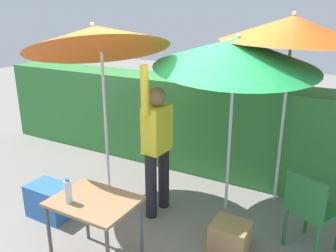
{
  "coord_description": "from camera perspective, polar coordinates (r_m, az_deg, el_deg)",
  "views": [
    {
      "loc": [
        1.98,
        -3.2,
        2.43
      ],
      "look_at": [
        0.0,
        0.3,
        1.1
      ],
      "focal_mm": 37.59,
      "sensor_mm": 36.0,
      "label": 1
    }
  ],
  "objects": [
    {
      "name": "ground_plane",
      "position": [
        4.48,
        -1.95,
        -14.57
      ],
      "size": [
        24.0,
        24.0,
        0.0
      ],
      "primitive_type": "plane",
      "color": "gray"
    },
    {
      "name": "hedge_row",
      "position": [
        5.49,
        6.83,
        -0.1
      ],
      "size": [
        8.0,
        0.7,
        1.42
      ],
      "primitive_type": "cube",
      "color": "#38843D",
      "rests_on": "ground_plane"
    },
    {
      "name": "umbrella_rainbow",
      "position": [
        4.07,
        10.99,
        11.6
      ],
      "size": [
        1.9,
        1.9,
        2.28
      ],
      "color": "silver",
      "rests_on": "ground_plane"
    },
    {
      "name": "umbrella_orange",
      "position": [
        4.32,
        -11.45,
        13.67
      ],
      "size": [
        1.81,
        1.74,
        2.6
      ],
      "color": "silver",
      "rests_on": "ground_plane"
    },
    {
      "name": "umbrella_yellow",
      "position": [
        4.45,
        19.57,
        14.6
      ],
      "size": [
        1.7,
        1.69,
        2.42
      ],
      "color": "silver",
      "rests_on": "ground_plane"
    },
    {
      "name": "person_vendor",
      "position": [
        4.19,
        -1.78,
        -2.63
      ],
      "size": [
        0.24,
        0.55,
        1.88
      ],
      "color": "black",
      "rests_on": "ground_plane"
    },
    {
      "name": "chair_plastic",
      "position": [
        3.96,
        22.13,
        -12.14
      ],
      "size": [
        0.59,
        0.59,
        0.89
      ],
      "color": "#236633",
      "rests_on": "ground_plane"
    },
    {
      "name": "cooler_box",
      "position": [
        4.64,
        -18.55,
        -11.39
      ],
      "size": [
        0.53,
        0.36,
        0.41
      ],
      "primitive_type": "cube",
      "color": "#2D6BB7",
      "rests_on": "ground_plane"
    },
    {
      "name": "crate_cardboard",
      "position": [
        3.93,
        10.06,
        -17.3
      ],
      "size": [
        0.39,
        0.34,
        0.32
      ],
      "primitive_type": "cube",
      "color": "#9E7A4C",
      "rests_on": "ground_plane"
    },
    {
      "name": "folding_table",
      "position": [
        3.51,
        -11.88,
        -12.88
      ],
      "size": [
        0.8,
        0.6,
        0.72
      ],
      "color": "#4C4C51",
      "rests_on": "ground_plane"
    },
    {
      "name": "bottle_water",
      "position": [
        3.43,
        -15.88,
        -10.16
      ],
      "size": [
        0.07,
        0.07,
        0.24
      ],
      "color": "silver",
      "rests_on": "folding_table"
    }
  ]
}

